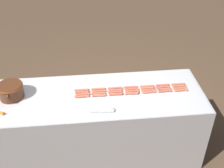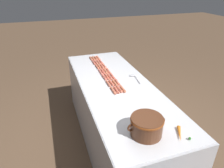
{
  "view_description": "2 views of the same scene",
  "coord_description": "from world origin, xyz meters",
  "px_view_note": "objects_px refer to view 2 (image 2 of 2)",
  "views": [
    {
      "loc": [
        -2.5,
        0.08,
        2.8
      ],
      "look_at": [
        0.07,
        -0.18,
        0.96
      ],
      "focal_mm": 46.04,
      "sensor_mm": 36.0,
      "label": 1
    },
    {
      "loc": [
        0.74,
        2.04,
        2.01
      ],
      "look_at": [
        0.12,
        0.19,
        0.99
      ],
      "focal_mm": 32.25,
      "sensor_mm": 36.0,
      "label": 2
    }
  ],
  "objects_px": {
    "hot_dog_16": "(99,66)",
    "hot_dog_24": "(100,72)",
    "hot_dog_3": "(108,71)",
    "hot_dog_14": "(93,58)",
    "hot_dog_2": "(104,66)",
    "carrot": "(180,134)",
    "hot_dog_20": "(116,90)",
    "hot_dog_4": "(112,76)",
    "hot_dog_26": "(108,83)",
    "hot_dog_25": "(104,77)",
    "hot_dog_8": "(99,62)",
    "hot_dog_23": "(97,67)",
    "hot_dog_7": "(96,58)",
    "hot_dog_1": "(101,62)",
    "hot_dog_19": "(111,83)",
    "hot_dog_9": "(102,66)",
    "hot_dog_15": "(96,62)",
    "hot_dog_22": "(94,63)",
    "hot_dog_10": "(105,71)",
    "hot_dog_13": "(119,89)",
    "hot_dog_21": "(91,59)",
    "serving_spoon": "(134,77)",
    "hot_dog_18": "(107,77)",
    "hot_dog_12": "(115,83)",
    "hot_dog_17": "(103,71)",
    "bean_pot": "(147,125)",
    "hot_dog_27": "(113,90)",
    "hot_dog_0": "(98,58)",
    "hot_dog_5": "(117,82)",
    "hot_dog_11": "(110,77)",
    "hot_dog_6": "(123,89)"
  },
  "relations": [
    {
      "from": "hot_dog_0",
      "to": "hot_dog_26",
      "type": "height_order",
      "value": "same"
    },
    {
      "from": "hot_dog_2",
      "to": "hot_dog_22",
      "type": "height_order",
      "value": "same"
    },
    {
      "from": "hot_dog_13",
      "to": "carrot",
      "type": "bearing_deg",
      "value": 103.14
    },
    {
      "from": "hot_dog_3",
      "to": "hot_dog_14",
      "type": "bearing_deg",
      "value": -82.04
    },
    {
      "from": "hot_dog_16",
      "to": "hot_dog_25",
      "type": "distance_m",
      "value": 0.37
    },
    {
      "from": "hot_dog_7",
      "to": "hot_dog_13",
      "type": "distance_m",
      "value": 1.09
    },
    {
      "from": "hot_dog_18",
      "to": "hot_dog_26",
      "type": "bearing_deg",
      "value": 77.75
    },
    {
      "from": "hot_dog_10",
      "to": "hot_dog_17",
      "type": "xyz_separation_m",
      "value": [
        0.04,
        -0.0,
        0.0
      ]
    },
    {
      "from": "hot_dog_24",
      "to": "hot_dog_27",
      "type": "distance_m",
      "value": 0.55
    },
    {
      "from": "hot_dog_13",
      "to": "hot_dog_21",
      "type": "distance_m",
      "value": 1.1
    },
    {
      "from": "hot_dog_17",
      "to": "hot_dog_19",
      "type": "distance_m",
      "value": 0.37
    },
    {
      "from": "hot_dog_9",
      "to": "hot_dog_20",
      "type": "xyz_separation_m",
      "value": [
        0.04,
        0.74,
        0.0
      ]
    },
    {
      "from": "hot_dog_26",
      "to": "serving_spoon",
      "type": "height_order",
      "value": "hot_dog_26"
    },
    {
      "from": "hot_dog_3",
      "to": "bean_pot",
      "type": "xyz_separation_m",
      "value": [
        0.09,
        1.31,
        0.08
      ]
    },
    {
      "from": "hot_dog_23",
      "to": "bean_pot",
      "type": "distance_m",
      "value": 1.5
    },
    {
      "from": "hot_dog_2",
      "to": "hot_dog_21",
      "type": "bearing_deg",
      "value": -72.95
    },
    {
      "from": "hot_dog_9",
      "to": "hot_dog_15",
      "type": "bearing_deg",
      "value": -76.66
    },
    {
      "from": "hot_dog_4",
      "to": "hot_dog_6",
      "type": "bearing_deg",
      "value": 90.25
    },
    {
      "from": "serving_spoon",
      "to": "bean_pot",
      "type": "bearing_deg",
      "value": 71.3
    },
    {
      "from": "hot_dog_5",
      "to": "hot_dog_24",
      "type": "relative_size",
      "value": 1.0
    },
    {
      "from": "hot_dog_18",
      "to": "hot_dog_21",
      "type": "distance_m",
      "value": 0.73
    },
    {
      "from": "hot_dog_4",
      "to": "hot_dog_26",
      "type": "distance_m",
      "value": 0.22
    },
    {
      "from": "hot_dog_5",
      "to": "hot_dog_11",
      "type": "distance_m",
      "value": 0.18
    },
    {
      "from": "hot_dog_12",
      "to": "serving_spoon",
      "type": "distance_m",
      "value": 0.31
    },
    {
      "from": "hot_dog_2",
      "to": "hot_dog_7",
      "type": "xyz_separation_m",
      "value": [
        0.03,
        -0.36,
        0.0
      ]
    },
    {
      "from": "hot_dog_23",
      "to": "hot_dog_24",
      "type": "relative_size",
      "value": 1.0
    },
    {
      "from": "hot_dog_2",
      "to": "carrot",
      "type": "bearing_deg",
      "value": 96.03
    },
    {
      "from": "hot_dog_14",
      "to": "serving_spoon",
      "type": "height_order",
      "value": "hot_dog_14"
    },
    {
      "from": "hot_dog_0",
      "to": "hot_dog_19",
      "type": "relative_size",
      "value": 1.0
    },
    {
      "from": "bean_pot",
      "to": "hot_dog_27",
      "type": "bearing_deg",
      "value": -87.94
    },
    {
      "from": "hot_dog_1",
      "to": "hot_dog_19",
      "type": "distance_m",
      "value": 0.73
    },
    {
      "from": "hot_dog_2",
      "to": "hot_dog_9",
      "type": "xyz_separation_m",
      "value": [
        0.04,
        -0.0,
        0.0
      ]
    },
    {
      "from": "hot_dog_12",
      "to": "hot_dog_27",
      "type": "xyz_separation_m",
      "value": [
        0.08,
        0.18,
        0.0
      ]
    },
    {
      "from": "hot_dog_17",
      "to": "hot_dog_20",
      "type": "relative_size",
      "value": 1.0
    },
    {
      "from": "hot_dog_25",
      "to": "hot_dog_8",
      "type": "bearing_deg",
      "value": -97.71
    },
    {
      "from": "hot_dog_0",
      "to": "hot_dog_16",
      "type": "distance_m",
      "value": 0.37
    },
    {
      "from": "hot_dog_1",
      "to": "hot_dog_22",
      "type": "distance_m",
      "value": 0.11
    },
    {
      "from": "hot_dog_5",
      "to": "hot_dog_21",
      "type": "xyz_separation_m",
      "value": [
        0.11,
        -0.92,
        0.0
      ]
    },
    {
      "from": "hot_dog_10",
      "to": "hot_dog_17",
      "type": "relative_size",
      "value": 1.0
    },
    {
      "from": "hot_dog_9",
      "to": "hot_dog_27",
      "type": "distance_m",
      "value": 0.75
    },
    {
      "from": "hot_dog_3",
      "to": "hot_dog_10",
      "type": "distance_m",
      "value": 0.04
    },
    {
      "from": "hot_dog_24",
      "to": "hot_dog_20",
      "type": "bearing_deg",
      "value": 94.0
    },
    {
      "from": "hot_dog_6",
      "to": "hot_dog_8",
      "type": "height_order",
      "value": "same"
    },
    {
      "from": "hot_dog_2",
      "to": "carrot",
      "type": "xyz_separation_m",
      "value": [
        -0.17,
        1.6,
        0.0
      ]
    },
    {
      "from": "hot_dog_26",
      "to": "carrot",
      "type": "bearing_deg",
      "value": 105.1
    },
    {
      "from": "hot_dog_20",
      "to": "hot_dog_14",
      "type": "bearing_deg",
      "value": -89.98
    },
    {
      "from": "hot_dog_23",
      "to": "hot_dog_7",
      "type": "bearing_deg",
      "value": -101.55
    },
    {
      "from": "hot_dog_4",
      "to": "hot_dog_19",
      "type": "bearing_deg",
      "value": 67.74
    },
    {
      "from": "hot_dog_16",
      "to": "hot_dog_24",
      "type": "height_order",
      "value": "same"
    },
    {
      "from": "hot_dog_5",
      "to": "hot_dog_13",
      "type": "height_order",
      "value": "same"
    }
  ]
}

